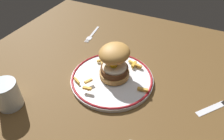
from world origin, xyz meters
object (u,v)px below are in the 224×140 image
object	(u,v)px
dinner_plate	(112,78)
fork	(92,34)
water_glass	(8,96)
burger	(114,61)
knife	(224,103)

from	to	relation	value
dinner_plate	fork	distance (cm)	31.59
water_glass	fork	xyz separation A→B (cm)	(1.90, 46.56, -3.70)
fork	water_glass	bearing A→B (deg)	-92.33
water_glass	dinner_plate	bearing A→B (deg)	45.05
dinner_plate	water_glass	world-z (taller)	water_glass
burger	water_glass	xyz separation A→B (cm)	(-23.27, -24.81, -3.29)
dinner_plate	fork	bearing A→B (deg)	132.48
dinner_plate	water_glass	size ratio (longest dim) A/B	3.24
fork	burger	bearing A→B (deg)	-45.49
water_glass	fork	distance (cm)	46.74
dinner_plate	knife	bearing A→B (deg)	8.62
burger	knife	bearing A→B (deg)	6.19
fork	knife	xyz separation A→B (cm)	(57.05, -17.87, 0.08)
burger	knife	size ratio (longest dim) A/B	0.99
burger	water_glass	bearing A→B (deg)	-133.16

